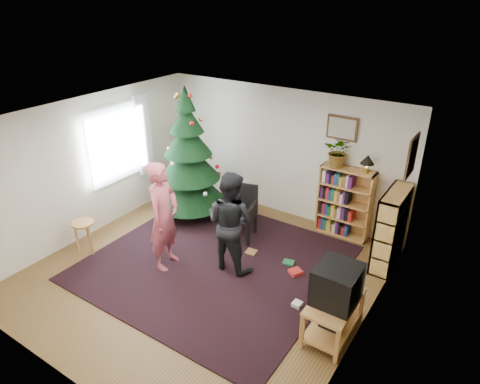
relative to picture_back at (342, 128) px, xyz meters
The scene contains 23 objects.
floor 3.35m from the picture_back, 114.92° to the right, with size 5.00×5.00×0.00m, color brown.
ceiling 2.78m from the picture_back, 114.92° to the right, with size 5.00×5.00×0.00m, color white.
wall_back 1.35m from the picture_back, behind, with size 5.00×0.02×2.50m, color silver.
wall_front 5.15m from the picture_back, 103.02° to the right, with size 5.00×0.02×2.50m, color silver.
wall_left 4.47m from the picture_back, 145.86° to the right, with size 0.02×5.00×2.50m, color silver.
wall_right 2.90m from the picture_back, 61.39° to the right, with size 0.02×5.00×2.50m, color silver.
rug 3.13m from the picture_back, 117.87° to the right, with size 3.80×3.60×0.02m, color black.
window_pane 4.10m from the picture_back, 152.62° to the right, with size 0.04×1.20×1.40m, color silver.
curtain 3.79m from the picture_back, 161.83° to the right, with size 0.06×0.35×1.60m, color white.
picture_back is the anchor object (origin of this frame).
picture_right 1.51m from the picture_back, 28.69° to the right, with size 0.03×0.50×0.60m.
christmas_tree 2.91m from the picture_back, 157.24° to the right, with size 1.42×1.42×2.57m.
bookshelf_back 1.32m from the picture_back, 29.22° to the right, with size 0.95×0.30×1.30m.
bookshelf_right 1.85m from the picture_back, 27.01° to the right, with size 0.30×0.95×1.30m.
tv_stand 3.24m from the picture_back, 67.62° to the right, with size 0.52×0.94×0.55m.
crt_tv 3.04m from the picture_back, 67.67° to the right, with size 0.53×0.57×0.50m.
armchair 2.24m from the picture_back, 136.67° to the right, with size 0.66×0.67×0.98m.
stool 4.69m from the picture_back, 135.32° to the right, with size 0.36×0.36×0.60m.
person_standing 3.35m from the picture_back, 124.20° to the right, with size 0.66×0.43×1.80m, color #B04654.
person_by_chair 2.54m from the picture_back, 112.94° to the right, with size 0.81×0.63×1.67m, color black.
potted_plant 0.40m from the picture_back, 72.97° to the right, with size 0.49×0.42×0.54m, color gray.
table_lamp 0.71m from the picture_back, 14.00° to the right, with size 0.24×0.24×0.32m.
floor_clutter 2.60m from the picture_back, 83.79° to the right, with size 1.81×1.27×0.08m.
Camera 1 is at (3.56, -4.36, 4.15)m, focal length 32.00 mm.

